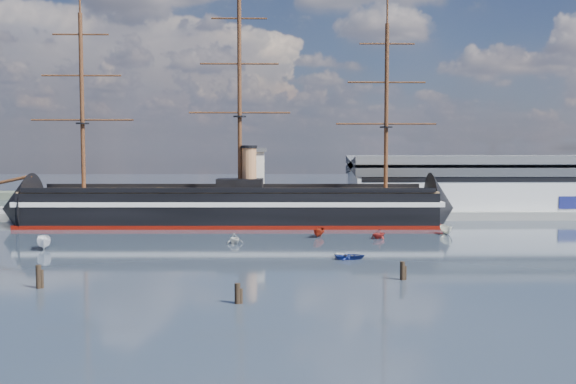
{
  "coord_description": "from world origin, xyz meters",
  "views": [
    {
      "loc": [
        7.42,
        -80.18,
        16.87
      ],
      "look_at": [
        9.88,
        35.0,
        9.0
      ],
      "focal_mm": 40.0,
      "sensor_mm": 36.0,
      "label": 1
    }
  ],
  "objects": [
    {
      "name": "motorboat_d",
      "position": [
        0.34,
        32.78,
        0.0
      ],
      "size": [
        6.06,
        4.46,
        2.04
      ],
      "primitive_type": "imported",
      "rotation": [
        0.0,
        0.0,
        0.42
      ],
      "color": "silver",
      "rests_on": "ground"
    },
    {
      "name": "motorboat_g",
      "position": [
        26.97,
        38.59,
        0.0
      ],
      "size": [
        5.45,
        5.88,
        2.06
      ],
      "primitive_type": "imported",
      "rotation": [
        0.0,
        0.0,
        -0.88
      ],
      "color": "maroon",
      "rests_on": "ground"
    },
    {
      "name": "quay",
      "position": [
        10.0,
        76.0,
        0.0
      ],
      "size": [
        180.0,
        18.0,
        2.0
      ],
      "primitive_type": "cube",
      "color": "slate",
      "rests_on": "ground"
    },
    {
      "name": "motorboat_b",
      "position": [
        19.01,
        16.29,
        0.0
      ],
      "size": [
        1.54,
        3.01,
        1.34
      ],
      "primitive_type": "imported",
      "rotation": [
        0.0,
        0.0,
        1.71
      ],
      "color": "navy",
      "rests_on": "ground"
    },
    {
      "name": "ground",
      "position": [
        0.0,
        40.0,
        0.0
      ],
      "size": [
        600.0,
        600.0,
        0.0
      ],
      "primitive_type": "plane",
      "color": "#1E2A3A",
      "rests_on": "ground"
    },
    {
      "name": "piling_near_left",
      "position": [
        -21.02,
        -3.24,
        0.0
      ],
      "size": [
        0.64,
        0.64,
        3.54
      ],
      "primitive_type": "cylinder",
      "color": "black",
      "rests_on": "ground"
    },
    {
      "name": "motorboat_f",
      "position": [
        41.18,
        44.14,
        0.0
      ],
      "size": [
        5.62,
        2.22,
        2.22
      ],
      "primitive_type": "imported",
      "rotation": [
        0.0,
        0.0,
        0.03
      ],
      "color": "white",
      "rests_on": "ground"
    },
    {
      "name": "warehouse",
      "position": [
        58.0,
        80.0,
        7.98
      ],
      "size": [
        63.0,
        21.0,
        11.6
      ],
      "color": "#B7BABC",
      "rests_on": "ground"
    },
    {
      "name": "motorboat_e",
      "position": [
        18.74,
        17.75,
        0.0
      ],
      "size": [
        2.02,
        2.75,
        1.19
      ],
      "primitive_type": "imported",
      "rotation": [
        0.0,
        0.0,
        1.13
      ],
      "color": "silver",
      "rests_on": "ground"
    },
    {
      "name": "motorboat_a",
      "position": [
        -31.07,
        26.82,
        0.0
      ],
      "size": [
        7.37,
        4.68,
        2.77
      ],
      "primitive_type": "imported",
      "rotation": [
        0.0,
        0.0,
        0.34
      ],
      "color": "white",
      "rests_on": "ground"
    },
    {
      "name": "piling_near_right",
      "position": [
        23.83,
        0.72,
        0.0
      ],
      "size": [
        0.64,
        0.64,
        3.08
      ],
      "primitive_type": "cylinder",
      "color": "black",
      "rests_on": "ground"
    },
    {
      "name": "warship",
      "position": [
        -3.83,
        60.0,
        4.04
      ],
      "size": [
        113.04,
        18.11,
        53.94
      ],
      "rotation": [
        0.0,
        0.0,
        -0.02
      ],
      "color": "black",
      "rests_on": "ground"
    },
    {
      "name": "quay_tower",
      "position": [
        3.0,
        73.0,
        9.75
      ],
      "size": [
        5.0,
        5.0,
        15.0
      ],
      "color": "silver",
      "rests_on": "ground"
    },
    {
      "name": "motorboat_c",
      "position": [
        15.92,
        40.84,
        0.0
      ],
      "size": [
        5.47,
        3.41,
        2.06
      ],
      "primitive_type": "imported",
      "rotation": [
        0.0,
        0.0,
        -0.32
      ],
      "color": "maroon",
      "rests_on": "ground"
    },
    {
      "name": "piling_near_mid",
      "position": [
        3.39,
        -11.42,
        0.0
      ],
      "size": [
        0.64,
        0.64,
        2.94
      ],
      "primitive_type": "cylinder",
      "color": "black",
      "rests_on": "ground"
    }
  ]
}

